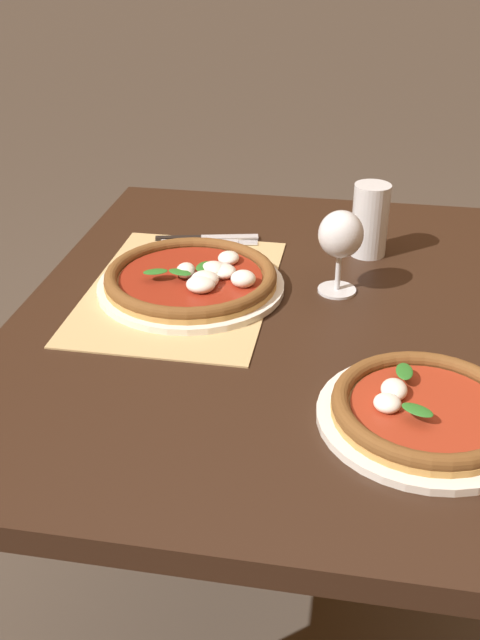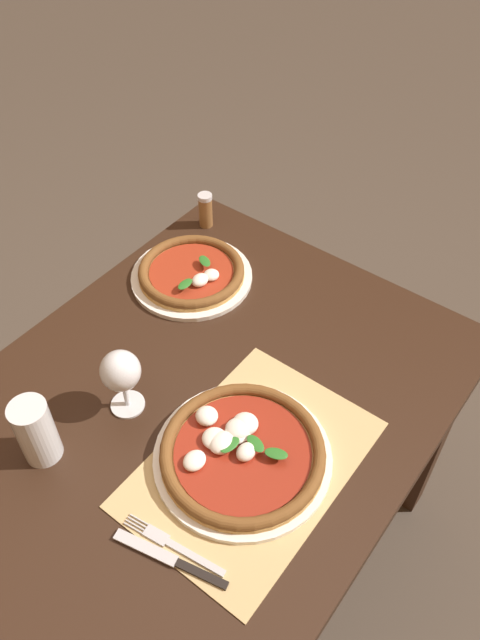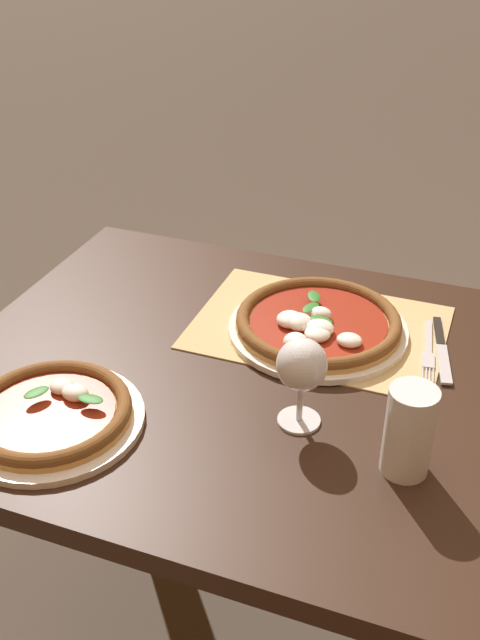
% 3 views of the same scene
% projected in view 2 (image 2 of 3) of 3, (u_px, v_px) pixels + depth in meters
% --- Properties ---
extents(ground_plane, '(24.00, 24.00, 0.00)m').
position_uv_depth(ground_plane, '(210.00, 553.00, 1.82)').
color(ground_plane, '#473D33').
extents(dining_table, '(1.14, 0.87, 0.74)m').
position_uv_depth(dining_table, '(199.00, 434.00, 1.36)').
color(dining_table, black).
rests_on(dining_table, ground).
extents(paper_placemat, '(0.47, 0.33, 0.00)m').
position_uv_depth(paper_placemat, '(251.00, 463.00, 1.18)').
color(paper_placemat, tan).
rests_on(paper_placemat, dining_table).
extents(pizza_near, '(0.34, 0.34, 0.05)m').
position_uv_depth(pizza_near, '(241.00, 452.00, 1.17)').
color(pizza_near, silver).
rests_on(pizza_near, paper_placemat).
extents(pizza_far, '(0.30, 0.30, 0.05)m').
position_uv_depth(pizza_far, '(192.00, 273.00, 1.52)').
color(pizza_far, silver).
rests_on(pizza_far, dining_table).
extents(wine_glass, '(0.08, 0.08, 0.16)m').
position_uv_depth(wine_glass, '(121.00, 373.00, 1.20)').
color(wine_glass, silver).
rests_on(wine_glass, dining_table).
extents(pint_glass, '(0.07, 0.07, 0.15)m').
position_uv_depth(pint_glass, '(36.00, 432.00, 1.15)').
color(pint_glass, silver).
rests_on(pint_glass, dining_table).
extents(fork, '(0.04, 0.20, 0.00)m').
position_uv_depth(fork, '(174.00, 545.00, 1.07)').
color(fork, '#B7B7BC').
rests_on(fork, paper_placemat).
extents(knife, '(0.06, 0.21, 0.01)m').
position_uv_depth(knife, '(170.00, 559.00, 1.05)').
color(knife, black).
rests_on(knife, paper_placemat).
extents(pepper_shaker, '(0.04, 0.04, 0.10)m').
position_uv_depth(pepper_shaker, '(206.00, 210.00, 1.65)').
color(pepper_shaker, brown).
rests_on(pepper_shaker, dining_table).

